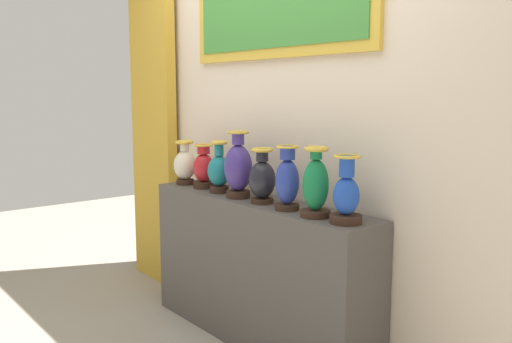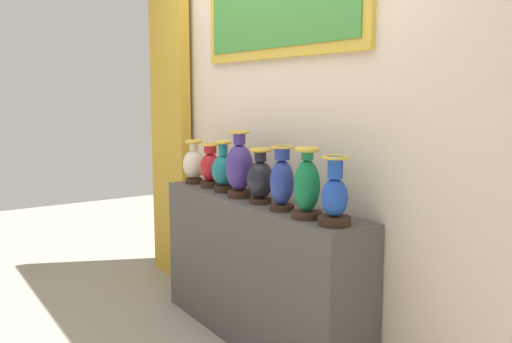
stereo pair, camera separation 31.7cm
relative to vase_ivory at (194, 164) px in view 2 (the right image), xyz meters
name	(u,v)px [view 2 (the right image)]	position (x,y,z in m)	size (l,w,h in m)	color
ground_plane	(256,340)	(0.73, 0.03, -1.01)	(9.74, 9.74, 0.00)	gray
display_shelf	(256,271)	(0.73, 0.03, -0.57)	(1.71, 0.33, 0.87)	#4C4742
back_wall	(287,105)	(0.73, 0.26, 0.41)	(3.74, 0.14, 2.81)	beige
curtain_gold	(170,127)	(-0.68, 0.14, 0.21)	(0.57, 0.08, 2.45)	gold
vase_ivory	(194,164)	(0.00, 0.00, 0.00)	(0.15, 0.15, 0.30)	#382319
vase_crimson	(210,167)	(0.20, 0.02, 0.00)	(0.14, 0.14, 0.29)	#382319
vase_teal	(223,170)	(0.40, 0.00, 0.00)	(0.15, 0.15, 0.33)	#382319
vase_indigo	(239,168)	(0.61, -0.01, 0.04)	(0.17, 0.17, 0.40)	#382319
vase_onyx	(260,179)	(0.83, 0.00, 0.00)	(0.15, 0.15, 0.31)	#382319
vase_cobalt	(282,181)	(1.05, -0.02, 0.02)	(0.13, 0.13, 0.35)	#382319
vase_emerald	(307,187)	(1.26, -0.02, 0.02)	(0.15, 0.15, 0.36)	#382319
vase_sapphire	(335,197)	(1.45, 0.00, 0.00)	(0.16, 0.16, 0.33)	#382319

